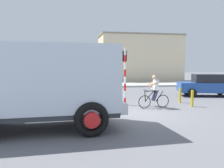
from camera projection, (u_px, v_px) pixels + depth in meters
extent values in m
plane|color=slate|center=(137.00, 114.00, 10.73)|extent=(120.00, 120.00, 0.00)
cube|color=#ADADA8|center=(96.00, 85.00, 25.83)|extent=(80.00, 5.00, 0.16)
cube|color=silver|center=(39.00, 78.00, 8.03)|extent=(5.30, 2.71, 2.20)
cube|color=#2D3338|center=(40.00, 112.00, 8.12)|extent=(5.19, 2.66, 0.16)
cube|color=silver|center=(116.00, 104.00, 8.72)|extent=(0.34, 2.38, 0.36)
cube|color=black|center=(112.00, 63.00, 8.57)|extent=(0.21, 2.13, 0.70)
torus|color=black|center=(83.00, 106.00, 9.74)|extent=(1.11, 0.28, 1.10)
cylinder|color=red|center=(83.00, 106.00, 9.74)|extent=(0.51, 0.32, 0.50)
torus|color=black|center=(92.00, 120.00, 7.25)|extent=(1.11, 0.28, 1.10)
cylinder|color=red|center=(92.00, 120.00, 7.25)|extent=(0.51, 0.32, 0.50)
torus|color=black|center=(145.00, 102.00, 12.13)|extent=(0.68, 0.10, 0.68)
torus|color=black|center=(163.00, 101.00, 12.41)|extent=(0.68, 0.10, 0.68)
cylinder|color=black|center=(151.00, 91.00, 12.18)|extent=(0.60, 0.09, 0.09)
cylinder|color=black|center=(150.00, 96.00, 12.18)|extent=(0.51, 0.09, 0.57)
cylinder|color=black|center=(160.00, 96.00, 12.33)|extent=(0.44, 0.08, 0.57)
cylinder|color=black|center=(145.00, 96.00, 12.11)|extent=(0.10, 0.05, 0.59)
cylinder|color=black|center=(146.00, 90.00, 12.10)|extent=(0.07, 0.50, 0.03)
cube|color=black|center=(156.00, 91.00, 12.26)|extent=(0.25, 0.14, 0.06)
cube|color=white|center=(155.00, 85.00, 12.22)|extent=(0.32, 0.34, 0.59)
sphere|color=tan|center=(154.00, 77.00, 12.17)|extent=(0.22, 0.22, 0.22)
cylinder|color=#2D334C|center=(155.00, 96.00, 12.16)|extent=(0.31, 0.14, 0.57)
cylinder|color=tan|center=(153.00, 84.00, 12.01)|extent=(0.50, 0.13, 0.29)
cylinder|color=#2D334C|center=(154.00, 95.00, 12.35)|extent=(0.31, 0.14, 0.57)
cylinder|color=tan|center=(151.00, 84.00, 12.32)|extent=(0.50, 0.13, 0.29)
cylinder|color=red|center=(125.00, 101.00, 13.21)|extent=(0.12, 0.12, 0.40)
cylinder|color=white|center=(125.00, 94.00, 13.18)|extent=(0.12, 0.12, 0.40)
cylinder|color=red|center=(125.00, 87.00, 13.15)|extent=(0.12, 0.12, 0.40)
cylinder|color=white|center=(125.00, 80.00, 13.12)|extent=(0.12, 0.12, 0.40)
cylinder|color=red|center=(125.00, 73.00, 13.08)|extent=(0.12, 0.12, 0.40)
cylinder|color=white|center=(125.00, 66.00, 13.05)|extent=(0.12, 0.12, 0.40)
cylinder|color=red|center=(125.00, 59.00, 13.02)|extent=(0.12, 0.12, 0.40)
cylinder|color=white|center=(125.00, 51.00, 12.99)|extent=(0.12, 0.12, 0.40)
cube|color=black|center=(124.00, 56.00, 13.19)|extent=(0.24, 0.20, 0.60)
sphere|color=red|center=(124.00, 56.00, 13.30)|extent=(0.14, 0.14, 0.14)
cube|color=#234C9E|center=(207.00, 87.00, 17.05)|extent=(4.31, 2.70, 0.70)
cube|color=black|center=(209.00, 78.00, 16.99)|extent=(2.51, 1.98, 0.60)
cylinder|color=black|center=(192.00, 93.00, 16.34)|extent=(0.63, 0.33, 0.60)
cylinder|color=black|center=(187.00, 91.00, 18.03)|extent=(0.63, 0.33, 0.60)
cylinder|color=black|center=(220.00, 91.00, 17.82)|extent=(0.63, 0.33, 0.60)
cylinder|color=#2D334C|center=(96.00, 86.00, 20.33)|extent=(0.22, 0.22, 0.85)
cube|color=gold|center=(96.00, 78.00, 20.27)|extent=(0.34, 0.22, 0.56)
sphere|color=#9E7051|center=(96.00, 74.00, 20.24)|extent=(0.20, 0.20, 0.20)
cylinder|color=gold|center=(192.00, 98.00, 12.66)|extent=(0.14, 0.14, 0.90)
cylinder|color=gold|center=(180.00, 95.00, 14.03)|extent=(0.14, 0.14, 0.90)
cube|color=#D1B284|center=(53.00, 66.00, 30.95)|extent=(8.11, 7.61, 4.35)
cube|color=#7D6B4F|center=(53.00, 48.00, 30.77)|extent=(8.28, 7.77, 0.20)
cube|color=beige|center=(140.00, 59.00, 32.71)|extent=(10.98, 5.15, 6.21)
cube|color=gray|center=(140.00, 36.00, 32.46)|extent=(11.20, 5.26, 0.20)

